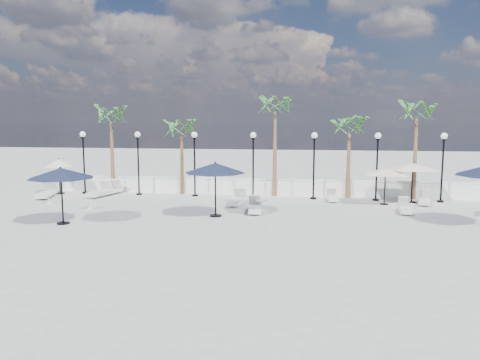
# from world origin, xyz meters

# --- Properties ---
(ground) EXTENTS (100.00, 100.00, 0.00)m
(ground) POSITION_xyz_m (0.00, 0.00, 0.00)
(ground) COLOR gray
(ground) RESTS_ON ground
(balustrade) EXTENTS (26.00, 0.30, 1.01)m
(balustrade) POSITION_xyz_m (0.00, 7.50, 0.47)
(balustrade) COLOR white
(balustrade) RESTS_ON ground
(lamppost_0) EXTENTS (0.36, 0.36, 3.84)m
(lamppost_0) POSITION_xyz_m (-10.50, 6.50, 2.49)
(lamppost_0) COLOR black
(lamppost_0) RESTS_ON ground
(lamppost_1) EXTENTS (0.36, 0.36, 3.84)m
(lamppost_1) POSITION_xyz_m (-7.00, 6.50, 2.49)
(lamppost_1) COLOR black
(lamppost_1) RESTS_ON ground
(lamppost_2) EXTENTS (0.36, 0.36, 3.84)m
(lamppost_2) POSITION_xyz_m (-3.50, 6.50, 2.49)
(lamppost_2) COLOR black
(lamppost_2) RESTS_ON ground
(lamppost_3) EXTENTS (0.36, 0.36, 3.84)m
(lamppost_3) POSITION_xyz_m (0.00, 6.50, 2.49)
(lamppost_3) COLOR black
(lamppost_3) RESTS_ON ground
(lamppost_4) EXTENTS (0.36, 0.36, 3.84)m
(lamppost_4) POSITION_xyz_m (3.50, 6.50, 2.49)
(lamppost_4) COLOR black
(lamppost_4) RESTS_ON ground
(lamppost_5) EXTENTS (0.36, 0.36, 3.84)m
(lamppost_5) POSITION_xyz_m (7.00, 6.50, 2.49)
(lamppost_5) COLOR black
(lamppost_5) RESTS_ON ground
(lamppost_6) EXTENTS (0.36, 0.36, 3.84)m
(lamppost_6) POSITION_xyz_m (10.50, 6.50, 2.49)
(lamppost_6) COLOR black
(lamppost_6) RESTS_ON ground
(palm_0) EXTENTS (2.60, 2.60, 5.50)m
(palm_0) POSITION_xyz_m (-9.00, 7.30, 4.53)
(palm_0) COLOR brown
(palm_0) RESTS_ON ground
(palm_1) EXTENTS (2.60, 2.60, 4.70)m
(palm_1) POSITION_xyz_m (-4.50, 7.30, 3.75)
(palm_1) COLOR brown
(palm_1) RESTS_ON ground
(palm_2) EXTENTS (2.60, 2.60, 6.10)m
(palm_2) POSITION_xyz_m (1.20, 7.30, 5.12)
(palm_2) COLOR brown
(palm_2) RESTS_ON ground
(palm_3) EXTENTS (2.60, 2.60, 4.90)m
(palm_3) POSITION_xyz_m (5.50, 7.30, 3.95)
(palm_3) COLOR brown
(palm_3) RESTS_ON ground
(palm_4) EXTENTS (2.60, 2.60, 5.70)m
(palm_4) POSITION_xyz_m (9.20, 7.30, 4.73)
(palm_4) COLOR brown
(palm_4) RESTS_ON ground
(lounger_0) EXTENTS (1.23, 2.24, 0.80)m
(lounger_0) POSITION_xyz_m (-12.01, 4.66, 0.27)
(lounger_0) COLOR silver
(lounger_0) RESTS_ON ground
(lounger_1) EXTENTS (1.17, 2.21, 0.79)m
(lounger_1) POSITION_xyz_m (-8.82, 6.22, 0.27)
(lounger_1) COLOR silver
(lounger_1) RESTS_ON ground
(lounger_2) EXTENTS (0.96, 2.18, 0.79)m
(lounger_2) POSITION_xyz_m (-9.07, 5.54, 0.27)
(lounger_2) COLOR silver
(lounger_2) RESTS_ON ground
(lounger_3) EXTENTS (0.83, 1.96, 0.71)m
(lounger_3) POSITION_xyz_m (0.60, 2.07, 0.24)
(lounger_3) COLOR silver
(lounger_3) RESTS_ON ground
(lounger_4) EXTENTS (0.85, 2.07, 0.76)m
(lounger_4) POSITION_xyz_m (-0.58, 3.98, 0.25)
(lounger_4) COLOR silver
(lounger_4) RESTS_ON ground
(lounger_5) EXTENTS (0.62, 1.68, 0.62)m
(lounger_5) POSITION_xyz_m (4.55, 5.95, 0.21)
(lounger_5) COLOR silver
(lounger_5) RESTS_ON ground
(lounger_6) EXTENTS (0.70, 1.77, 0.65)m
(lounger_6) POSITION_xyz_m (7.93, 3.08, 0.22)
(lounger_6) COLOR silver
(lounger_6) RESTS_ON ground
(lounger_7) EXTENTS (0.97, 1.89, 0.68)m
(lounger_7) POSITION_xyz_m (9.44, 5.61, 0.23)
(lounger_7) COLOR silver
(lounger_7) RESTS_ON ground
(side_table_0) EXTENTS (0.55, 0.55, 0.54)m
(side_table_0) POSITION_xyz_m (-10.79, 2.88, 0.32)
(side_table_0) COLOR silver
(side_table_0) RESTS_ON ground
(side_table_1) EXTENTS (0.49, 0.49, 0.47)m
(side_table_1) POSITION_xyz_m (-7.88, 1.67, 0.29)
(side_table_1) COLOR silver
(side_table_1) RESTS_ON ground
(side_table_2) EXTENTS (0.54, 0.54, 0.53)m
(side_table_2) POSITION_xyz_m (0.87, 2.60, 0.32)
(side_table_2) COLOR silver
(side_table_2) RESTS_ON ground
(parasol_navy_left) EXTENTS (2.87, 2.87, 2.54)m
(parasol_navy_left) POSITION_xyz_m (-7.45, -1.64, 2.23)
(parasol_navy_left) COLOR black
(parasol_navy_left) RESTS_ON ground
(parasol_navy_mid) EXTENTS (2.91, 2.91, 2.61)m
(parasol_navy_mid) POSITION_xyz_m (-1.12, 0.92, 2.29)
(parasol_navy_mid) COLOR black
(parasol_navy_mid) RESTS_ON ground
(parasol_cream_sq_a) EXTENTS (4.74, 4.74, 2.33)m
(parasol_cream_sq_a) POSITION_xyz_m (8.88, 6.20, 2.15)
(parasol_cream_sq_a) COLOR black
(parasol_cream_sq_a) RESTS_ON ground
(parasol_cream_sq_b) EXTENTS (4.17, 4.17, 2.09)m
(parasol_cream_sq_b) POSITION_xyz_m (7.28, 5.30, 1.93)
(parasol_cream_sq_b) COLOR black
(parasol_cream_sq_b) RESTS_ON ground
(parasol_cream_small) EXTENTS (1.80, 1.80, 2.21)m
(parasol_cream_small) POSITION_xyz_m (-12.00, 6.20, 1.89)
(parasol_cream_small) COLOR black
(parasol_cream_small) RESTS_ON ground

